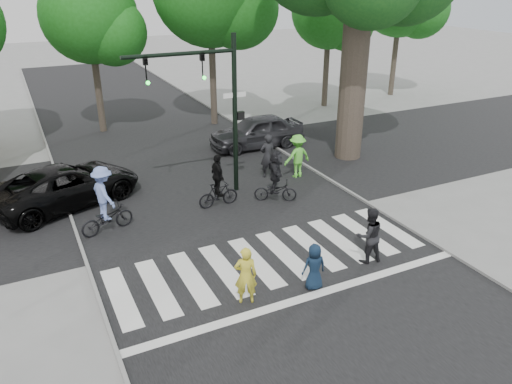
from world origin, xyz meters
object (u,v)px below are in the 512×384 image
(cyclist_left, at_px, (105,204))
(cyclist_right, at_px, (276,179))
(pedestrian_adult, at_px, (369,235))
(car_grey, at_px, (257,131))
(cyclist_mid, at_px, (218,186))
(pedestrian_woman, at_px, (246,275))
(pedestrian_child, at_px, (314,267))
(traffic_signal, at_px, (213,95))
(car_suv, at_px, (66,185))

(cyclist_left, distance_m, cyclist_right, 6.16)
(pedestrian_adult, relative_size, car_grey, 0.37)
(cyclist_mid, bearing_deg, pedestrian_woman, -105.44)
(pedestrian_woman, height_order, cyclist_mid, cyclist_mid)
(pedestrian_child, distance_m, cyclist_left, 7.27)
(pedestrian_child, bearing_deg, traffic_signal, -81.86)
(traffic_signal, xyz_separation_m, cyclist_right, (1.74, -1.60, -3.00))
(pedestrian_adult, relative_size, cyclist_mid, 0.86)
(pedestrian_child, xyz_separation_m, cyclist_left, (-4.39, 5.79, 0.33))
(traffic_signal, bearing_deg, car_grey, 48.47)
(car_grey, bearing_deg, pedestrian_adult, -8.14)
(car_grey, bearing_deg, pedestrian_child, -17.94)
(pedestrian_child, height_order, cyclist_left, cyclist_left)
(cyclist_left, bearing_deg, pedestrian_child, -52.84)
(traffic_signal, bearing_deg, pedestrian_child, -90.18)
(pedestrian_child, bearing_deg, cyclist_right, -99.53)
(cyclist_mid, bearing_deg, cyclist_left, -177.05)
(car_suv, relative_size, car_grey, 1.16)
(pedestrian_child, height_order, car_grey, car_grey)
(cyclist_left, height_order, cyclist_mid, cyclist_left)
(cyclist_mid, xyz_separation_m, cyclist_right, (2.10, -0.51, 0.08))
(cyclist_mid, xyz_separation_m, car_grey, (4.30, 5.54, -0.03))
(traffic_signal, distance_m, cyclist_left, 5.44)
(cyclist_mid, height_order, car_grey, cyclist_mid)
(pedestrian_adult, bearing_deg, traffic_signal, -64.24)
(pedestrian_child, bearing_deg, pedestrian_adult, -159.35)
(pedestrian_woman, xyz_separation_m, cyclist_mid, (1.59, 5.76, 0.01))
(traffic_signal, bearing_deg, cyclist_mid, -108.10)
(cyclist_right, xyz_separation_m, car_grey, (2.20, 6.06, -0.11))
(pedestrian_adult, bearing_deg, pedestrian_child, 19.98)
(traffic_signal, relative_size, car_grey, 1.29)
(pedestrian_child, height_order, cyclist_mid, cyclist_mid)
(cyclist_left, bearing_deg, cyclist_mid, 2.95)
(pedestrian_adult, bearing_deg, cyclist_mid, -57.84)
(car_grey, bearing_deg, car_suv, -71.60)
(pedestrian_child, bearing_deg, cyclist_mid, -78.49)
(cyclist_left, relative_size, cyclist_mid, 1.15)
(traffic_signal, height_order, cyclist_mid, traffic_signal)
(pedestrian_child, bearing_deg, car_grey, -100.65)
(pedestrian_adult, height_order, cyclist_left, cyclist_left)
(traffic_signal, bearing_deg, cyclist_left, -163.60)
(car_grey, bearing_deg, pedestrian_woman, -26.50)
(cyclist_mid, distance_m, cyclist_right, 2.16)
(traffic_signal, relative_size, pedestrian_woman, 3.70)
(cyclist_left, bearing_deg, car_suv, 107.38)
(pedestrian_adult, xyz_separation_m, cyclist_left, (-6.57, 5.31, 0.13))
(traffic_signal, relative_size, pedestrian_adult, 3.47)
(pedestrian_woman, height_order, cyclist_left, cyclist_left)
(car_grey, bearing_deg, cyclist_left, -54.41)
(pedestrian_woman, height_order, pedestrian_adult, pedestrian_adult)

